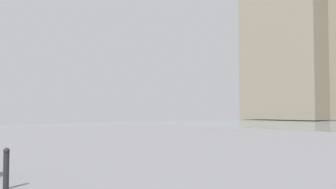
# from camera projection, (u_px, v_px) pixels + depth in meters

# --- Properties ---
(building_highrise) EXTENTS (15.44, 10.02, 39.47)m
(building_highrise) POSITION_uv_depth(u_px,v_px,m) (287.00, 17.00, 69.64)
(building_highrise) COLOR gray
(building_highrise) RESTS_ON ground
(bollard_mid) EXTENTS (0.13, 0.13, 0.86)m
(bollard_mid) POSITION_uv_depth(u_px,v_px,m) (6.00, 167.00, 7.58)
(bollard_mid) COLOR #232328
(bollard_mid) RESTS_ON ground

